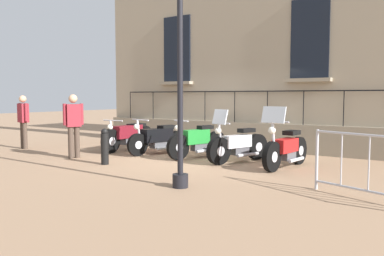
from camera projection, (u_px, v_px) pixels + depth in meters
The scene contains 11 objects.
ground_plane at pixel (192, 159), 10.34m from camera, with size 60.00×60.00×0.00m, color #9E7A5B.
building_facade at pixel (241, 28), 12.36m from camera, with size 0.82×10.21×7.70m.
motorcycle_maroon at pixel (129, 135), 11.92m from camera, with size 2.23×0.72×0.95m.
motorcycle_black at pixel (158, 138), 11.19m from camera, with size 2.00×0.89×1.00m.
motorcycle_green at pixel (197, 141), 10.49m from camera, with size 1.93×0.77×1.01m.
motorcycle_white at pixel (238, 145), 9.77m from camera, with size 1.91×0.83×1.31m.
motorcycle_red at pixel (286, 149), 8.95m from camera, with size 1.95×0.66×1.40m.
crowd_barrier at pixel (384, 167), 5.94m from camera, with size 0.85×2.27×1.05m.
bollard at pixel (105, 146), 9.42m from camera, with size 0.18×0.18×0.86m.
pedestrian_standing at pixel (23, 119), 12.23m from camera, with size 0.29×0.52×1.65m.
pedestrian_walking at pixel (73, 122), 10.36m from camera, with size 0.49×0.36×1.67m.
Camera 1 is at (8.55, 5.64, 1.62)m, focal length 37.19 mm.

